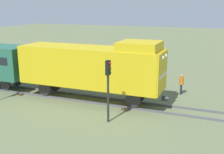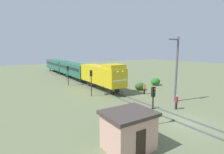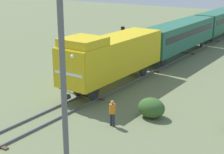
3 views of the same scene
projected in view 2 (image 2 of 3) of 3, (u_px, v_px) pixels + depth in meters
The scene contains 14 objects.
ground_plane at pixel (185, 122), 16.98m from camera, with size 161.54×161.54×0.00m, color #66704C.
railway_track at pixel (185, 121), 16.97m from camera, with size 2.40×107.69×0.16m.
locomotive at pixel (102, 74), 30.07m from camera, with size 2.90×11.60×4.60m.
passenger_car_leading at pixel (74, 69), 41.16m from camera, with size 2.84×14.00×3.66m.
passenger_car_trailing at pixel (57, 64), 53.26m from camera, with size 2.84×14.00×3.66m.
traffic_signal_near at pixel (153, 99), 15.94m from camera, with size 0.32×0.34×3.65m.
traffic_signal_mid at pixel (91, 78), 26.01m from camera, with size 0.32×0.34×3.97m.
traffic_signal_far at pixel (68, 72), 34.06m from camera, with size 0.32×0.34×3.84m.
worker_near_track at pixel (176, 101), 20.53m from camera, with size 0.38×0.38×1.70m.
worker_by_signal at pixel (144, 88), 27.55m from camera, with size 0.38×0.38×1.70m.
catenary_mast at pixel (176, 68), 23.13m from camera, with size 1.94×0.28×8.66m.
relay_hut at pixel (128, 130), 12.29m from camera, with size 3.50×2.90×2.74m.
bush_near at pixel (156, 82), 34.55m from camera, with size 1.99×1.63×1.45m, color #287226.
bush_mid at pixel (140, 86), 30.45m from camera, with size 1.84×1.50×1.34m, color #355926.
Camera 2 is at (-14.76, -9.61, 6.99)m, focal length 28.00 mm.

